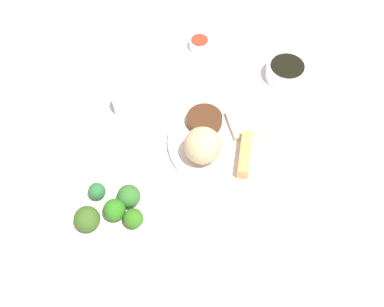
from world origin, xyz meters
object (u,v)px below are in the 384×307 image
object	(u,v)px
sauce_ramekin_sweet_and_sour	(199,44)
teacup	(126,102)
broccoli_plate	(111,217)
main_plate	(224,142)
soy_sauce_bowl	(286,72)

from	to	relation	value
sauce_ramekin_sweet_and_sour	teacup	distance (m)	0.28
broccoli_plate	main_plate	bearing A→B (deg)	-142.84
broccoli_plate	soy_sauce_bowl	bearing A→B (deg)	-136.50
sauce_ramekin_sweet_and_sour	soy_sauce_bowl	bearing A→B (deg)	153.07
teacup	soy_sauce_bowl	bearing A→B (deg)	-166.05
main_plate	sauce_ramekin_sweet_and_sour	world-z (taller)	sauce_ramekin_sweet_and_sour
broccoli_plate	sauce_ramekin_sweet_and_sour	distance (m)	0.54
broccoli_plate	sauce_ramekin_sweet_and_sour	xyz separation A→B (m)	(-0.20, -0.50, 0.01)
soy_sauce_bowl	teacup	distance (m)	0.41
broccoli_plate	soy_sauce_bowl	distance (m)	0.57
main_plate	sauce_ramekin_sweet_and_sour	xyz separation A→B (m)	(0.05, -0.32, 0.00)
main_plate	broccoli_plate	distance (m)	0.31
sauce_ramekin_sweet_and_sour	teacup	bearing A→B (deg)	49.20
broccoli_plate	teacup	distance (m)	0.29
broccoli_plate	sauce_ramekin_sweet_and_sour	size ratio (longest dim) A/B	3.95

